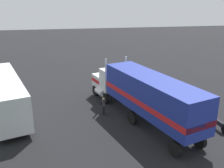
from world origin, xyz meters
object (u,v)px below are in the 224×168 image
object	(u,v)px
semi_truck	(143,93)
parked_bus	(4,93)
person_bystander	(103,105)
motorcycle	(218,124)

from	to	relation	value
semi_truck	parked_bus	bearing A→B (deg)	74.19
person_bystander	parked_bus	world-z (taller)	parked_bus
semi_truck	motorcycle	world-z (taller)	semi_truck
person_bystander	motorcycle	distance (m)	9.61
person_bystander	parked_bus	size ratio (longest dim) A/B	0.14
semi_truck	motorcycle	distance (m)	6.38
semi_truck	person_bystander	world-z (taller)	semi_truck
semi_truck	parked_bus	distance (m)	12.04
semi_truck	person_bystander	distance (m)	3.92
semi_truck	person_bystander	size ratio (longest dim) A/B	8.73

